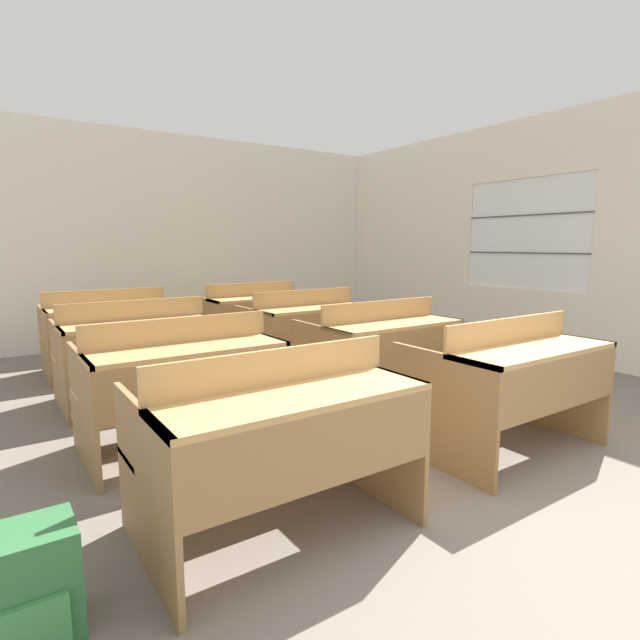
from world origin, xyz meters
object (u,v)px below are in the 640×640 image
bench_front_left (278,436)px  bench_third_right (306,328)px  bench_third_left (136,347)px  bench_second_left (182,379)px  bench_second_right (381,348)px  bench_back_right (253,315)px  bench_back_left (108,328)px  bench_front_right (508,380)px  schoolbag (26,587)px

bench_front_left → bench_third_right: (1.75, 2.50, 0.00)m
bench_third_left → bench_third_right: size_ratio=1.00×
bench_second_left → bench_second_right: 1.77m
bench_second_left → bench_back_right: bearing=54.4°
bench_second_right → bench_third_left: same height
bench_third_left → bench_third_right: 1.77m
bench_front_left → bench_second_right: bearing=35.9°
bench_back_left → bench_third_right: bearing=-35.2°
bench_second_left → bench_back_left: same height
bench_front_left → bench_second_left: size_ratio=1.00×
bench_second_left → bench_third_left: size_ratio=1.00×
bench_third_right → bench_back_left: bearing=144.8°
bench_second_left → bench_second_right: bearing=0.4°
bench_third_left → bench_second_left: bearing=-90.8°
bench_third_right → bench_back_right: bearing=90.5°
bench_front_right → bench_third_right: bearing=90.1°
bench_second_right → schoolbag: bench_second_right is taller
bench_front_right → schoolbag: bench_front_right is taller
bench_front_left → bench_third_right: size_ratio=1.00×
bench_front_right → bench_back_left: (-1.76, 3.73, 0.00)m
bench_front_left → schoolbag: 1.10m
bench_third_left → bench_back_right: same height
bench_third_left → bench_back_left: (0.02, 1.25, 0.00)m
bench_front_left → bench_front_right: bearing=0.1°
bench_front_left → bench_second_right: size_ratio=1.00×
bench_front_left → bench_third_left: same height
bench_third_right → bench_back_right: size_ratio=1.00×
bench_second_right → bench_back_left: (-1.73, 2.49, 0.00)m
bench_back_left → bench_back_right: same height
bench_third_right → schoolbag: (-2.81, -2.59, -0.28)m
bench_third_left → bench_back_right: (1.76, 1.24, 0.00)m
bench_front_right → bench_second_left: 2.18m
bench_back_right → schoolbag: bench_back_right is taller
schoolbag → bench_third_right: bearing=42.7°
bench_third_left → bench_back_right: size_ratio=1.00×
bench_front_right → bench_second_right: size_ratio=1.00×
bench_front_right → bench_second_right: bearing=91.3°
bench_front_left → bench_front_right: same height
bench_second_left → schoolbag: size_ratio=3.06×
bench_third_right → bench_back_left: (-1.75, 1.24, 0.00)m
bench_front_right → bench_third_left: (-1.78, 2.49, 0.00)m
bench_front_right → bench_third_left: size_ratio=1.00×
bench_back_right → bench_third_left: bearing=-144.8°
bench_back_right → schoolbag: 4.75m
bench_front_right → schoolbag: 2.83m
bench_third_left → schoolbag: size_ratio=3.06×
bench_front_left → bench_third_left: (-0.02, 2.49, 0.00)m
bench_third_right → schoolbag: bearing=-137.3°
bench_second_left → schoolbag: (-1.02, -1.33, -0.28)m
bench_front_right → bench_second_right: (-0.03, 1.25, 0.00)m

